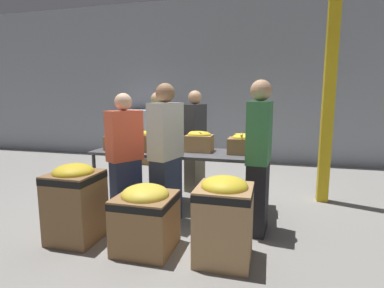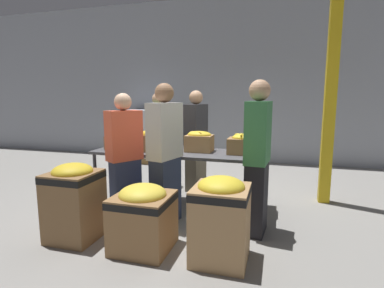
{
  "view_description": "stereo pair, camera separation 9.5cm",
  "coord_description": "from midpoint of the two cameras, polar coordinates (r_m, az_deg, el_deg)",
  "views": [
    {
      "loc": [
        1.28,
        -4.1,
        1.58
      ],
      "look_at": [
        0.21,
        0.0,
        0.93
      ],
      "focal_mm": 28.0,
      "sensor_mm": 36.0,
      "label": 1
    },
    {
      "loc": [
        1.37,
        -4.07,
        1.58
      ],
      "look_at": [
        0.21,
        0.0,
        0.93
      ],
      "focal_mm": 28.0,
      "sensor_mm": 36.0,
      "label": 2
    }
  ],
  "objects": [
    {
      "name": "sorting_table",
      "position": [
        4.37,
        -1.98,
        -2.1
      ],
      "size": [
        2.49,
        0.79,
        0.81
      ],
      "color": "#4C4C51",
      "rests_on": "ground_plane"
    },
    {
      "name": "banana_box_0",
      "position": [
        4.63,
        -12.89,
        0.7
      ],
      "size": [
        0.4,
        0.31,
        0.27
      ],
      "color": "#A37A4C",
      "rests_on": "sorting_table"
    },
    {
      "name": "banana_box_3",
      "position": [
        4.2,
        10.93,
        0.01
      ],
      "size": [
        0.5,
        0.32,
        0.3
      ],
      "color": "olive",
      "rests_on": "sorting_table"
    },
    {
      "name": "ground_plane",
      "position": [
        4.58,
        -1.93,
        -11.46
      ],
      "size": [
        30.0,
        30.0,
        0.0
      ],
      "primitive_type": "plane",
      "color": "gray"
    },
    {
      "name": "wall_back",
      "position": [
        7.66,
        6.12,
        11.86
      ],
      "size": [
        16.0,
        0.08,
        4.0
      ],
      "color": "#9399A3",
      "rests_on": "ground_plane"
    },
    {
      "name": "volunteer_2",
      "position": [
        5.28,
        -5.75,
        0.58
      ],
      "size": [
        0.23,
        0.45,
        1.68
      ],
      "rotation": [
        0.0,
        0.0,
        -1.59
      ],
      "color": "#6B604C",
      "rests_on": "ground_plane"
    },
    {
      "name": "donation_bin_1",
      "position": [
        3.25,
        -8.44,
        -13.26
      ],
      "size": [
        0.58,
        0.58,
        0.7
      ],
      "color": "olive",
      "rests_on": "ground_plane"
    },
    {
      "name": "volunteer_1",
      "position": [
        3.53,
        13.09,
        -2.82
      ],
      "size": [
        0.28,
        0.5,
        1.79
      ],
      "rotation": [
        0.0,
        0.0,
        1.48
      ],
      "color": "black",
      "rests_on": "ground_plane"
    },
    {
      "name": "donation_bin_2",
      "position": [
        2.99,
        6.41,
        -13.57
      ],
      "size": [
        0.53,
        0.53,
        0.84
      ],
      "color": "tan",
      "rests_on": "ground_plane"
    },
    {
      "name": "banana_box_2",
      "position": [
        4.33,
        2.03,
        0.58
      ],
      "size": [
        0.38,
        0.33,
        0.3
      ],
      "color": "#A37A4C",
      "rests_on": "sorting_table"
    },
    {
      "name": "volunteer_0",
      "position": [
        5.09,
        1.28,
        0.47
      ],
      "size": [
        0.33,
        0.5,
        1.71
      ],
      "rotation": [
        0.0,
        0.0,
        -1.8
      ],
      "color": "#6B604C",
      "rests_on": "ground_plane"
    },
    {
      "name": "volunteer_3",
      "position": [
        3.75,
        -4.42,
        -2.14
      ],
      "size": [
        0.35,
        0.52,
        1.76
      ],
      "rotation": [
        0.0,
        0.0,
        1.32
      ],
      "color": "#2D3856",
      "rests_on": "ground_plane"
    },
    {
      "name": "support_pillar",
      "position": [
        4.91,
        25.67,
        12.81
      ],
      "size": [
        0.16,
        0.16,
        4.0
      ],
      "color": "gold",
      "rests_on": "ground_plane"
    },
    {
      "name": "volunteer_4",
      "position": [
        4.0,
        -12.02,
        -2.46
      ],
      "size": [
        0.42,
        0.49,
        1.64
      ],
      "rotation": [
        0.0,
        0.0,
        1.0
      ],
      "color": "#2D3856",
      "rests_on": "ground_plane"
    },
    {
      "name": "pallet_stack_0",
      "position": [
        7.73,
        -9.14,
        1.59
      ],
      "size": [
        0.99,
        0.99,
        1.28
      ],
      "color": "olive",
      "rests_on": "ground_plane"
    },
    {
      "name": "banana_box_1",
      "position": [
        4.36,
        -6.51,
        0.72
      ],
      "size": [
        0.48,
        0.29,
        0.32
      ],
      "color": "olive",
      "rests_on": "sorting_table"
    },
    {
      "name": "donation_bin_0",
      "position": [
        3.63,
        -20.83,
        -9.79
      ],
      "size": [
        0.52,
        0.52,
        0.87
      ],
      "color": "olive",
      "rests_on": "ground_plane"
    }
  ]
}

